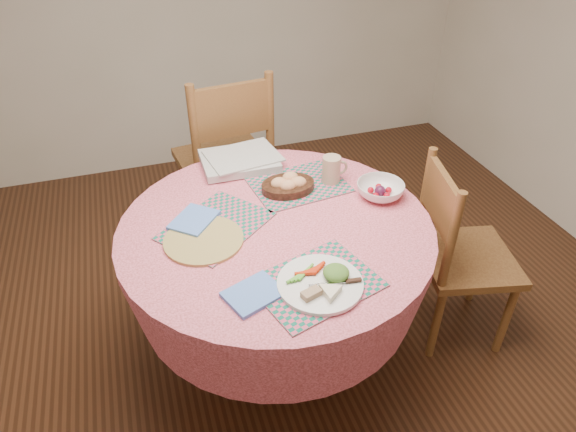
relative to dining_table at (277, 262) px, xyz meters
name	(u,v)px	position (x,y,z in m)	size (l,w,h in m)	color
ground	(278,351)	(0.00, 0.00, -0.56)	(4.00, 4.00, 0.00)	#331C0F
dining_table	(277,262)	(0.00, 0.00, 0.00)	(1.24, 1.24, 0.75)	pink
chair_right	(458,252)	(0.82, -0.09, -0.08)	(0.49, 0.50, 0.91)	brown
chair_back	(227,158)	(0.00, 0.94, 0.00)	(0.54, 0.52, 1.06)	brown
placemat_front	(316,283)	(0.03, -0.36, 0.20)	(0.40, 0.30, 0.01)	#126852
placemat_left	(216,226)	(-0.22, 0.06, 0.20)	(0.40, 0.30, 0.01)	#126852
placemat_back	(299,185)	(0.18, 0.25, 0.20)	(0.40, 0.30, 0.01)	#126852
wicker_trivet	(204,240)	(-0.29, -0.02, 0.20)	(0.30, 0.30, 0.01)	#A08845
napkin_near	(254,294)	(-0.18, -0.35, 0.20)	(0.18, 0.14, 0.01)	#5683DD
napkin_far	(194,220)	(-0.30, 0.11, 0.21)	(0.18, 0.14, 0.01)	#5683DD
dinner_plate	(323,282)	(0.05, -0.39, 0.22)	(0.29, 0.29, 0.05)	white
bread_bowl	(288,184)	(0.12, 0.22, 0.23)	(0.23, 0.23, 0.08)	black
latte_mug	(332,169)	(0.33, 0.23, 0.26)	(0.12, 0.08, 0.12)	tan
fruit_bowl	(380,190)	(0.48, 0.06, 0.22)	(0.22, 0.22, 0.06)	white
newspaper_stack	(240,160)	(-0.02, 0.50, 0.22)	(0.37, 0.29, 0.04)	silver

